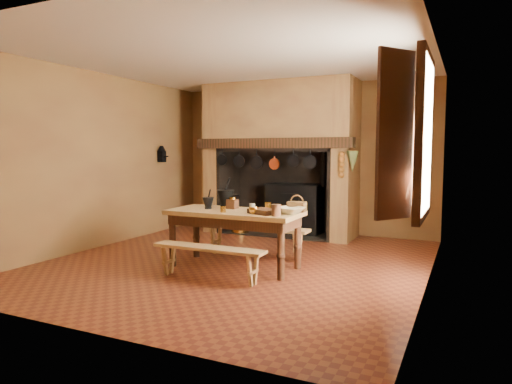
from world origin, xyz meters
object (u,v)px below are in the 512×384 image
mixing_bowl (290,210)px  wicker_basket (297,206)px  coffee_grinder (232,203)px  work_table (234,219)px  iron_range (295,208)px  bench_front (209,255)px

mixing_bowl → wicker_basket: (-0.00, 0.23, 0.03)m
coffee_grinder → mixing_bowl: bearing=-8.4°
wicker_basket → work_table: bearing=-164.6°
work_table → mixing_bowl: (0.78, 0.03, 0.16)m
iron_range → bench_front: bearing=-87.6°
coffee_grinder → iron_range: bearing=90.3°
work_table → wicker_basket: wicker_basket is taller
iron_range → wicker_basket: bearing=-69.4°
work_table → wicker_basket: bearing=18.1°
bench_front → wicker_basket: wicker_basket is taller
work_table → mixing_bowl: size_ratio=5.24×
work_table → mixing_bowl: bearing=1.9°
bench_front → coffee_grinder: bearing=97.5°
wicker_basket → iron_range: bearing=107.9°
coffee_grinder → wicker_basket: size_ratio=0.85×
work_table → bench_front: bearing=-90.0°
work_table → coffee_grinder: (-0.11, 0.15, 0.20)m
iron_range → mixing_bowl: size_ratio=4.74×
work_table → bench_front: size_ratio=1.23×
iron_range → coffee_grinder: size_ratio=7.99×
coffee_grinder → wicker_basket: bearing=6.3°
bench_front → coffee_grinder: (-0.11, 0.81, 0.54)m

